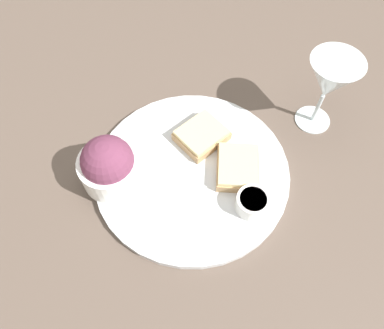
% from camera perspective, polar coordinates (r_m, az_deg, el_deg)
% --- Properties ---
extents(ground_plane, '(4.00, 4.00, 0.00)m').
position_cam_1_polar(ground_plane, '(0.70, 0.00, -1.41)').
color(ground_plane, brown).
extents(dinner_plate, '(0.36, 0.36, 0.01)m').
position_cam_1_polar(dinner_plate, '(0.70, 0.00, -1.13)').
color(dinner_plate, silver).
rests_on(dinner_plate, ground_plane).
extents(salad_bowl, '(0.11, 0.11, 0.10)m').
position_cam_1_polar(salad_bowl, '(0.66, -12.54, -0.11)').
color(salad_bowl, white).
rests_on(salad_bowl, dinner_plate).
extents(sauce_ramekin, '(0.06, 0.06, 0.03)m').
position_cam_1_polar(sauce_ramekin, '(0.65, 9.17, -5.72)').
color(sauce_ramekin, white).
rests_on(sauce_ramekin, dinner_plate).
extents(cheese_toast_near, '(0.12, 0.11, 0.03)m').
position_cam_1_polar(cheese_toast_near, '(0.68, 6.99, -0.41)').
color(cheese_toast_near, tan).
rests_on(cheese_toast_near, dinner_plate).
extents(cheese_toast_far, '(0.11, 0.10, 0.03)m').
position_cam_1_polar(cheese_toast_far, '(0.72, 1.47, 4.47)').
color(cheese_toast_far, tan).
rests_on(cheese_toast_far, dinner_plate).
extents(wine_glass, '(0.10, 0.10, 0.16)m').
position_cam_1_polar(wine_glass, '(0.73, 20.25, 11.83)').
color(wine_glass, silver).
rests_on(wine_glass, ground_plane).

